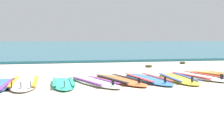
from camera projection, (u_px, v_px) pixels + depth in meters
The scene contains 12 objects.
ground_plane at pixel (104, 84), 7.12m from camera, with size 80.00×80.00×0.00m, color beige.
sea at pixel (43, 45), 41.74m from camera, with size 80.00×60.00×0.10m, color #23667A.
surfboard_1 at pixel (25, 83), 6.99m from camera, with size 0.73×2.46×0.18m.
surfboard_2 at pixel (63, 83), 6.92m from camera, with size 0.61×1.98×0.18m.
surfboard_3 at pixel (94, 82), 7.14m from camera, with size 1.04×2.21×0.18m.
surfboard_4 at pixel (119, 80), 7.49m from camera, with size 0.99×2.38×0.18m.
surfboard_5 at pixel (147, 79), 7.67m from camera, with size 0.72×2.40×0.18m.
surfboard_6 at pixel (178, 78), 7.72m from camera, with size 0.78×2.29×0.18m.
surfboard_7 at pixel (197, 76), 8.16m from camera, with size 0.89×2.34×0.18m.
surfboard_8 at pixel (219, 75), 8.45m from camera, with size 1.00×2.13×0.18m.
seaweed_clump_near_shoreline at pixel (183, 63), 12.38m from camera, with size 0.24×0.19×0.08m, color #2D381E.
seaweed_clump_mid_sand at pixel (149, 66), 10.97m from camera, with size 0.25×0.20×0.09m, color #4C4228.
Camera 1 is at (-1.49, -6.91, 0.97)m, focal length 54.79 mm.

